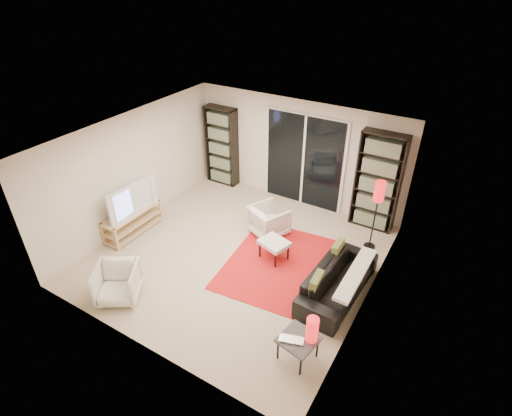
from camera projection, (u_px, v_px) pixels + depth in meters
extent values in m
plane|color=beige|center=(237.00, 255.00, 7.75)|extent=(5.00, 5.00, 0.00)
cube|color=beige|center=(297.00, 152.00, 8.92)|extent=(5.00, 0.02, 2.40)
cube|color=beige|center=(132.00, 287.00, 5.30)|extent=(5.00, 0.02, 2.40)
cube|color=beige|center=(134.00, 170.00, 8.19)|extent=(0.02, 5.00, 2.40)
cube|color=beige|center=(373.00, 247.00, 6.02)|extent=(0.02, 5.00, 2.40)
cube|color=white|center=(233.00, 139.00, 6.47)|extent=(5.00, 5.00, 0.02)
cube|color=white|center=(304.00, 161.00, 8.89)|extent=(1.92, 0.06, 2.16)
cube|color=black|center=(303.00, 161.00, 8.87)|extent=(1.80, 0.02, 2.10)
cube|color=white|center=(303.00, 162.00, 8.86)|extent=(0.05, 0.02, 2.10)
cube|color=black|center=(222.00, 146.00, 9.77)|extent=(0.80, 0.30, 1.95)
cube|color=olive|center=(221.00, 146.00, 9.76)|extent=(0.70, 0.22, 1.85)
cube|color=black|center=(378.00, 182.00, 8.06)|extent=(0.90, 0.30, 2.10)
cube|color=olive|center=(377.00, 182.00, 8.05)|extent=(0.80, 0.22, 2.00)
cube|color=#DEC07C|center=(131.00, 212.00, 8.16)|extent=(0.43, 1.33, 0.04)
cube|color=#DEC07C|center=(133.00, 222.00, 8.28)|extent=(0.43, 1.33, 0.03)
cube|color=#DEC07C|center=(135.00, 229.00, 8.38)|extent=(0.43, 1.33, 0.04)
cube|color=#DEC07C|center=(103.00, 234.00, 7.91)|extent=(0.05, 0.05, 0.50)
cube|color=#DEC07C|center=(148.00, 206.00, 8.81)|extent=(0.05, 0.05, 0.50)
cube|color=#DEC07C|center=(116.00, 240.00, 7.75)|extent=(0.05, 0.05, 0.50)
cube|color=#DEC07C|center=(160.00, 210.00, 8.65)|extent=(0.05, 0.05, 0.50)
imported|color=black|center=(129.00, 198.00, 7.96)|extent=(0.26, 1.17, 0.67)
cube|color=red|center=(276.00, 263.00, 7.54)|extent=(1.96, 2.51, 0.01)
imported|color=black|center=(338.00, 281.00, 6.73)|extent=(0.83, 1.92, 0.55)
imported|color=silver|center=(269.00, 220.00, 8.20)|extent=(0.90, 0.91, 0.63)
imported|color=silver|center=(118.00, 283.00, 6.64)|extent=(0.94, 0.94, 0.63)
cube|color=silver|center=(274.00, 243.00, 7.48)|extent=(0.62, 0.55, 0.08)
cylinder|color=black|center=(260.00, 250.00, 7.62)|extent=(0.04, 0.04, 0.32)
cylinder|color=black|center=(272.00, 243.00, 7.81)|extent=(0.04, 0.04, 0.32)
cylinder|color=black|center=(275.00, 261.00, 7.36)|extent=(0.04, 0.04, 0.32)
cylinder|color=black|center=(288.00, 253.00, 7.56)|extent=(0.04, 0.04, 0.32)
cube|color=#3F3F43|center=(298.00, 339.00, 5.58)|extent=(0.59, 0.59, 0.04)
cylinder|color=black|center=(278.00, 349.00, 5.66)|extent=(0.03, 0.03, 0.38)
cylinder|color=black|center=(295.00, 333.00, 5.92)|extent=(0.03, 0.03, 0.38)
cylinder|color=black|center=(301.00, 366.00, 5.44)|extent=(0.03, 0.03, 0.38)
cylinder|color=black|center=(317.00, 347.00, 5.69)|extent=(0.03, 0.03, 0.38)
imported|color=silver|center=(291.00, 342.00, 5.49)|extent=(0.40, 0.32, 0.03)
cylinder|color=red|center=(312.00, 329.00, 5.45)|extent=(0.17, 0.17, 0.39)
cylinder|color=black|center=(369.00, 246.00, 7.97)|extent=(0.22, 0.22, 0.03)
cylinder|color=black|center=(373.00, 224.00, 7.68)|extent=(0.03, 0.03, 1.11)
cylinder|color=red|center=(380.00, 191.00, 7.29)|extent=(0.20, 0.20, 0.40)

